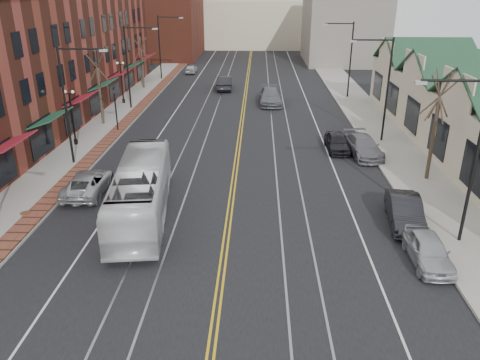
# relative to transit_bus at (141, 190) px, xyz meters

# --- Properties ---
(ground) EXTENTS (160.00, 160.00, 0.00)m
(ground) POSITION_rel_transit_bus_xyz_m (4.74, -8.30, -1.50)
(ground) COLOR black
(ground) RESTS_ON ground
(sidewalk_left) EXTENTS (4.00, 120.00, 0.15)m
(sidewalk_left) POSITION_rel_transit_bus_xyz_m (-7.26, 11.70, -1.42)
(sidewalk_left) COLOR gray
(sidewalk_left) RESTS_ON ground
(sidewalk_right) EXTENTS (4.00, 120.00, 0.15)m
(sidewalk_right) POSITION_rel_transit_bus_xyz_m (16.74, 11.70, -1.42)
(sidewalk_right) COLOR gray
(sidewalk_right) RESTS_ON ground
(building_left) EXTENTS (10.00, 50.00, 11.00)m
(building_left) POSITION_rel_transit_bus_xyz_m (-14.26, 18.70, 4.00)
(building_left) COLOR maroon
(building_left) RESTS_ON ground
(building_right) EXTENTS (8.00, 36.00, 4.60)m
(building_right) POSITION_rel_transit_bus_xyz_m (22.74, 11.70, 0.80)
(building_right) COLOR beige
(building_right) RESTS_ON ground
(backdrop_left) EXTENTS (14.00, 18.00, 14.00)m
(backdrop_left) POSITION_rel_transit_bus_xyz_m (-11.26, 61.70, 5.50)
(backdrop_left) COLOR maroon
(backdrop_left) RESTS_ON ground
(backdrop_mid) EXTENTS (22.00, 14.00, 9.00)m
(backdrop_mid) POSITION_rel_transit_bus_xyz_m (4.74, 76.70, 3.00)
(backdrop_mid) COLOR beige
(backdrop_mid) RESTS_ON ground
(backdrop_right) EXTENTS (12.00, 16.00, 11.00)m
(backdrop_right) POSITION_rel_transit_bus_xyz_m (19.74, 56.70, 4.00)
(backdrop_right) COLOR slate
(backdrop_right) RESTS_ON ground
(streetlight_l_1) EXTENTS (3.33, 0.25, 8.00)m
(streetlight_l_1) POSITION_rel_transit_bus_xyz_m (-6.30, 7.70, 3.53)
(streetlight_l_1) COLOR black
(streetlight_l_1) RESTS_ON sidewalk_left
(streetlight_l_2) EXTENTS (3.33, 0.25, 8.00)m
(streetlight_l_2) POSITION_rel_transit_bus_xyz_m (-6.30, 23.70, 3.53)
(streetlight_l_2) COLOR black
(streetlight_l_2) RESTS_ON sidewalk_left
(streetlight_l_3) EXTENTS (3.33, 0.25, 8.00)m
(streetlight_l_3) POSITION_rel_transit_bus_xyz_m (-6.30, 39.70, 3.53)
(streetlight_l_3) COLOR black
(streetlight_l_3) RESTS_ON sidewalk_left
(streetlight_r_0) EXTENTS (3.33, 0.25, 8.00)m
(streetlight_r_0) POSITION_rel_transit_bus_xyz_m (15.79, -2.30, 3.53)
(streetlight_r_0) COLOR black
(streetlight_r_0) RESTS_ON sidewalk_right
(streetlight_r_1) EXTENTS (3.33, 0.25, 8.00)m
(streetlight_r_1) POSITION_rel_transit_bus_xyz_m (15.79, 13.70, 3.53)
(streetlight_r_1) COLOR black
(streetlight_r_1) RESTS_ON sidewalk_right
(streetlight_r_2) EXTENTS (3.33, 0.25, 8.00)m
(streetlight_r_2) POSITION_rel_transit_bus_xyz_m (15.79, 29.70, 3.53)
(streetlight_r_2) COLOR black
(streetlight_r_2) RESTS_ON sidewalk_right
(lamppost_l_2) EXTENTS (0.84, 0.28, 4.27)m
(lamppost_l_2) POSITION_rel_transit_bus_xyz_m (-8.06, 11.70, 0.70)
(lamppost_l_2) COLOR black
(lamppost_l_2) RESTS_ON sidewalk_left
(lamppost_l_3) EXTENTS (0.84, 0.28, 4.27)m
(lamppost_l_3) POSITION_rel_transit_bus_xyz_m (-8.06, 25.70, 0.70)
(lamppost_l_3) COLOR black
(lamppost_l_3) RESTS_ON sidewalk_left
(tree_left_near) EXTENTS (1.78, 1.37, 6.48)m
(tree_left_near) POSITION_rel_transit_bus_xyz_m (-7.76, 17.70, 2.01)
(tree_left_near) COLOR #382B21
(tree_left_near) RESTS_ON sidewalk_left
(tree_left_far) EXTENTS (1.66, 1.28, 6.02)m
(tree_left_far) POSITION_rel_transit_bus_xyz_m (-7.76, 33.70, 1.78)
(tree_left_far) COLOR #382B21
(tree_left_far) RESTS_ON sidewalk_left
(tree_right_mid) EXTENTS (1.90, 1.46, 6.93)m
(tree_right_mid) POSITION_rel_transit_bus_xyz_m (17.24, 5.70, 2.25)
(tree_right_mid) COLOR #382B21
(tree_right_mid) RESTS_ON sidewalk_right
(manhole_far) EXTENTS (0.60, 0.60, 0.02)m
(manhole_far) POSITION_rel_transit_bus_xyz_m (-6.46, -0.30, -1.34)
(manhole_far) COLOR #592D19
(manhole_far) RESTS_ON sidewalk_left
(traffic_signal) EXTENTS (0.18, 0.15, 3.80)m
(traffic_signal) POSITION_rel_transit_bus_xyz_m (-5.86, 15.70, 0.85)
(traffic_signal) COLOR black
(traffic_signal) RESTS_ON sidewalk_left
(transit_bus) EXTENTS (3.84, 10.99, 3.00)m
(transit_bus) POSITION_rel_transit_bus_xyz_m (0.00, 0.00, 0.00)
(transit_bus) COLOR white
(transit_bus) RESTS_ON ground
(parked_suv) EXTENTS (2.43, 4.93, 1.34)m
(parked_suv) POSITION_rel_transit_bus_xyz_m (-4.00, 2.78, -0.83)
(parked_suv) COLOR #B1B4B9
(parked_suv) RESTS_ON ground
(parked_car_a) EXTENTS (1.61, 3.92, 1.33)m
(parked_car_a) POSITION_rel_transit_bus_xyz_m (14.04, -4.19, -0.83)
(parked_car_a) COLOR #B1B3B8
(parked_car_a) RESTS_ON ground
(parked_car_b) EXTENTS (2.11, 4.66, 1.48)m
(parked_car_b) POSITION_rel_transit_bus_xyz_m (14.04, -0.46, -0.76)
(parked_car_b) COLOR black
(parked_car_b) RESTS_ON ground
(parked_car_c) EXTENTS (2.60, 5.21, 1.45)m
(parked_car_c) POSITION_rel_transit_bus_xyz_m (14.04, 10.33, -0.77)
(parked_car_c) COLOR slate
(parked_car_c) RESTS_ON ground
(parked_car_d) EXTENTS (1.66, 4.02, 1.36)m
(parked_car_d) POSITION_rel_transit_bus_xyz_m (12.31, 11.42, -0.82)
(parked_car_d) COLOR black
(parked_car_d) RESTS_ON ground
(distant_car_left) EXTENTS (1.92, 4.99, 1.62)m
(distant_car_left) POSITION_rel_transit_bus_xyz_m (2.14, 33.56, -0.69)
(distant_car_left) COLOR black
(distant_car_left) RESTS_ON ground
(distant_car_right) EXTENTS (2.42, 5.73, 1.65)m
(distant_car_right) POSITION_rel_transit_bus_xyz_m (7.53, 26.31, -0.67)
(distant_car_right) COLOR slate
(distant_car_right) RESTS_ON ground
(distant_car_far) EXTENTS (1.52, 3.75, 1.28)m
(distant_car_far) POSITION_rel_transit_bus_xyz_m (-3.42, 44.65, -0.86)
(distant_car_far) COLOR #B5B7BD
(distant_car_far) RESTS_ON ground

